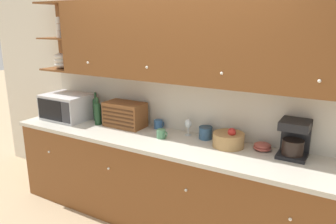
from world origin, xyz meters
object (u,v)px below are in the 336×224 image
object	(u,v)px
microwave	(67,107)
bread_box	(125,114)
fruit_basket	(229,139)
mug_blue_second	(161,134)
second_wine_bottle	(96,108)
storage_canister	(206,133)
coffee_maker	(294,138)
mug	(158,124)
wine_bottle	(98,112)
bowl_stack_on_counter	(262,147)
wine_glass	(188,124)

from	to	relation	value
microwave	bread_box	bearing A→B (deg)	7.97
fruit_basket	mug_blue_second	bearing A→B (deg)	-169.64
second_wine_bottle	storage_canister	xyz separation A→B (m)	(1.36, 0.06, -0.09)
second_wine_bottle	coffee_maker	distance (m)	2.17
storage_canister	fruit_basket	world-z (taller)	fruit_basket
second_wine_bottle	fruit_basket	distance (m)	1.62
bread_box	mug	distance (m)	0.38
second_wine_bottle	storage_canister	distance (m)	1.36
bread_box	storage_canister	distance (m)	0.93
wine_bottle	second_wine_bottle	bearing A→B (deg)	138.32
wine_bottle	fruit_basket	distance (m)	1.50
bread_box	bowl_stack_on_counter	world-z (taller)	bread_box
wine_glass	fruit_basket	distance (m)	0.47
mug	coffee_maker	xyz separation A→B (m)	(1.39, -0.06, 0.11)
second_wine_bottle	bread_box	world-z (taller)	second_wine_bottle
mug	wine_glass	distance (m)	0.38
mug_blue_second	wine_glass	distance (m)	0.29
second_wine_bottle	wine_bottle	world-z (taller)	second_wine_bottle
wine_glass	coffee_maker	distance (m)	1.02
mug_blue_second	storage_canister	distance (m)	0.43
wine_glass	bowl_stack_on_counter	size ratio (longest dim) A/B	1.09
fruit_basket	microwave	bearing A→B (deg)	-177.15
microwave	mug	distance (m)	1.15
microwave	coffee_maker	xyz separation A→B (m)	(2.51, 0.16, 0.01)
microwave	second_wine_bottle	distance (m)	0.36
microwave	mug_blue_second	world-z (taller)	microwave
coffee_maker	storage_canister	bearing A→B (deg)	178.88
bread_box	coffee_maker	distance (m)	1.75
wine_bottle	wine_glass	xyz separation A→B (m)	(1.03, 0.18, -0.02)
mug_blue_second	fruit_basket	size ratio (longest dim) A/B	0.35
bread_box	mug	size ratio (longest dim) A/B	4.25
microwave	mug_blue_second	bearing A→B (deg)	-0.92
mug	coffee_maker	world-z (taller)	coffee_maker
bread_box	mug_blue_second	size ratio (longest dim) A/B	4.37
wine_bottle	bread_box	world-z (taller)	wine_bottle
mug	fruit_basket	xyz separation A→B (m)	(0.84, -0.13, 0.02)
second_wine_bottle	wine_glass	size ratio (longest dim) A/B	1.92
microwave	coffee_maker	size ratio (longest dim) A/B	1.67
fruit_basket	wine_glass	bearing A→B (deg)	168.32
second_wine_bottle	bowl_stack_on_counter	distance (m)	1.92
wine_glass	fruit_basket	bearing A→B (deg)	-11.68
mug_blue_second	bowl_stack_on_counter	xyz separation A→B (m)	(0.94, 0.18, -0.01)
wine_glass	second_wine_bottle	bearing A→B (deg)	-176.55
second_wine_bottle	wine_bottle	xyz separation A→B (m)	(0.13, -0.11, -0.01)
bread_box	storage_canister	size ratio (longest dim) A/B	3.28
bread_box	bowl_stack_on_counter	bearing A→B (deg)	2.17
bread_box	microwave	bearing A→B (deg)	-172.03
wine_bottle	mug	distance (m)	0.70
fruit_basket	bowl_stack_on_counter	size ratio (longest dim) A/B	1.81
storage_canister	mug	bearing A→B (deg)	175.38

